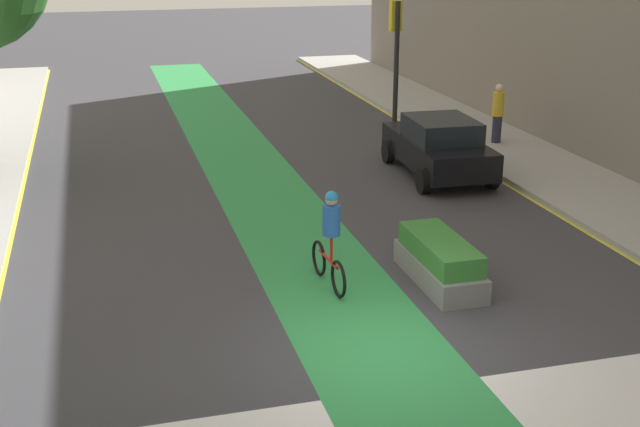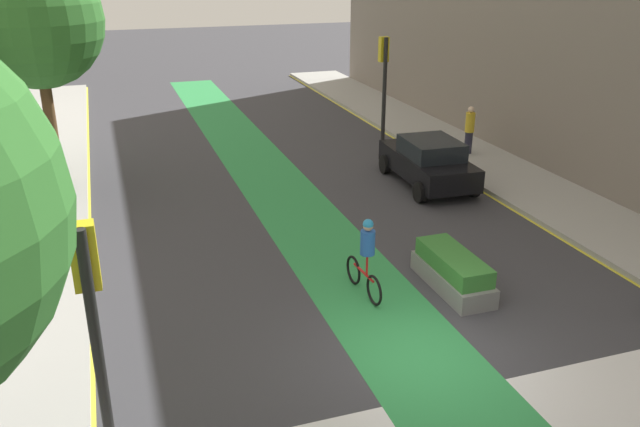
# 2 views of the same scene
# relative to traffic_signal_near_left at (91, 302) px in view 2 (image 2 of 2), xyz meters

# --- Properties ---
(ground_plane) EXTENTS (120.00, 120.00, 0.00)m
(ground_plane) POSITION_rel_traffic_signal_near_left_xyz_m (5.68, 0.90, -2.69)
(ground_plane) COLOR #38383D
(bike_lane_paint) EXTENTS (2.40, 60.00, 0.01)m
(bike_lane_paint) POSITION_rel_traffic_signal_near_left_xyz_m (5.54, 0.90, -2.69)
(bike_lane_paint) COLOR #2D8C47
(bike_lane_paint) RESTS_ON ground_plane
(crosswalk_band) EXTENTS (12.00, 1.80, 0.01)m
(crosswalk_band) POSITION_rel_traffic_signal_near_left_xyz_m (5.68, -1.10, -2.69)
(crosswalk_band) COLOR silver
(crosswalk_band) RESTS_ON ground_plane
(curb_stripe_left) EXTENTS (0.16, 60.00, 0.01)m
(curb_stripe_left) POSITION_rel_traffic_signal_near_left_xyz_m (-0.32, 0.90, -2.69)
(curb_stripe_left) COLOR yellow
(curb_stripe_left) RESTS_ON ground_plane
(traffic_signal_near_left) EXTENTS (0.35, 0.52, 3.82)m
(traffic_signal_near_left) POSITION_rel_traffic_signal_near_left_xyz_m (0.00, 0.00, 0.00)
(traffic_signal_near_left) COLOR black
(traffic_signal_near_left) RESTS_ON ground_plane
(traffic_signal_far_right) EXTENTS (0.35, 0.52, 4.08)m
(traffic_signal_far_right) POSITION_rel_traffic_signal_near_left_xyz_m (11.07, 15.35, 0.18)
(traffic_signal_far_right) COLOR black
(traffic_signal_far_right) RESTS_ON ground_plane
(car_black_right_far) EXTENTS (2.18, 4.28, 1.57)m
(car_black_right_far) POSITION_rel_traffic_signal_near_left_xyz_m (10.28, 9.77, -1.89)
(car_black_right_far) COLOR black
(car_black_right_far) RESTS_ON ground_plane
(cyclist_in_lane) EXTENTS (0.32, 1.73, 1.86)m
(cyclist_in_lane) POSITION_rel_traffic_signal_near_left_xyz_m (5.52, 3.49, -1.72)
(cyclist_in_lane) COLOR black
(cyclist_in_lane) RESTS_ON ground_plane
(pedestrian_sidewalk_right_b) EXTENTS (0.34, 0.34, 1.76)m
(pedestrian_sidewalk_right_b) POSITION_rel_traffic_signal_near_left_xyz_m (13.16, 12.12, -1.64)
(pedestrian_sidewalk_right_b) COLOR #262638
(pedestrian_sidewalk_right_b) RESTS_ON sidewalk_right
(street_tree_far) EXTENTS (4.08, 4.08, 7.08)m
(street_tree_far) POSITION_rel_traffic_signal_near_left_xyz_m (-1.19, 13.77, 2.47)
(street_tree_far) COLOR brown
(street_tree_far) RESTS_ON sidewalk_left
(median_planter) EXTENTS (0.90, 2.44, 0.85)m
(median_planter) POSITION_rel_traffic_signal_near_left_xyz_m (7.54, 3.19, -2.29)
(median_planter) COLOR slate
(median_planter) RESTS_ON ground_plane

